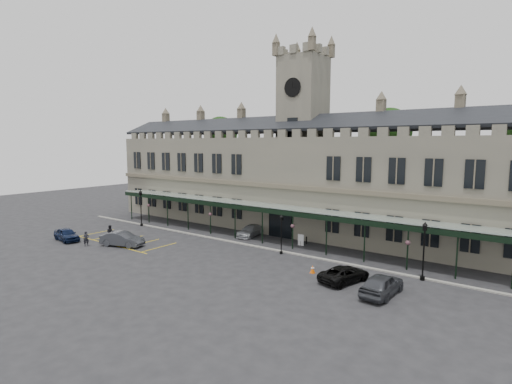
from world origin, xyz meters
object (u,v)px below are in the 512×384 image
Objects in this scene: lamp_post_mid at (281,231)px; sign_board at (301,240)px; station_building at (302,181)px; clock_tower at (303,129)px; lamp_post_right at (424,246)px; car_van at (344,274)px; lamp_post_left at (141,205)px; traffic_cone at (313,269)px; car_right_a at (382,284)px; person_b at (110,232)px; car_taxi at (251,231)px; car_left_b at (122,239)px; person_a at (86,239)px; car_left_a at (67,234)px.

sign_board is at bearing 91.32° from lamp_post_mid.
station_building is 2.42× the size of clock_tower.
lamp_post_right is 1.05× the size of car_van.
lamp_post_right is 6.97m from car_van.
station_building is 12.04× the size of lamp_post_left.
sign_board is (4.01, -7.04, -12.49)m from clock_tower.
station_building is 18.48m from traffic_cone.
car_right_a is (-1.59, -5.28, -2.10)m from lamp_post_right.
clock_tower reaches higher than person_b.
traffic_cone is 15.07m from car_taxi.
sign_board is at bearing -34.06° from car_right_a.
car_left_b is 3.95m from person_b.
car_taxi is (-7.24, 0.28, 0.05)m from sign_board.
person_b is at bearing -172.31° from traffic_cone.
sign_board is at bearing -8.83° from car_taxi.
person_a reaches higher than traffic_cone.
car_taxi is at bearing -11.66° from car_van.
car_left_a is 4.16m from person_a.
lamp_post_left reaches higher than car_left_b.
car_taxi is (-3.23, -6.76, -12.44)m from clock_tower.
lamp_post_mid is 5.87× the size of traffic_cone.
lamp_post_right is 38.44m from car_left_a.
lamp_post_mid reaches higher than traffic_cone.
clock_tower is 23.22m from lamp_post_right.
lamp_post_right is at bearing -41.20° from person_a.
lamp_post_left is 32.11m from car_van.
lamp_post_left is at bearing 7.73° from car_left_a.
clock_tower is at bearing 148.78° from lamp_post_right.
sign_board is at bearing -71.32° from car_left_b.
station_building reaches higher than car_taxi.
lamp_post_left is at bearing 23.02° from car_left_b.
person_a is at bearing -124.91° from station_building.
clock_tower is 5.25× the size of car_van.
lamp_post_left is 1.21× the size of lamp_post_mid.
car_left_b is 24.82m from car_van.
car_left_a is at bearing 89.11° from car_left_b.
car_right_a is at bearing -102.69° from car_left_b.
car_left_a reaches higher than car_van.
lamp_post_right is 3.91× the size of sign_board.
clock_tower reaches higher than car_van.
car_left_a is 0.89× the size of car_left_b.
car_van is 28.40m from person_a.
car_left_a is 0.94× the size of car_taxi.
traffic_cone is at bearing -7.42° from lamp_post_left.
person_a reaches higher than car_van.
clock_tower is 19.60× the size of sign_board.
car_left_a is 4.89m from person_b.
lamp_post_right is 34.19m from person_b.
clock_tower is at bearing 57.85° from car_taxi.
lamp_post_mid reaches higher than car_taxi.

